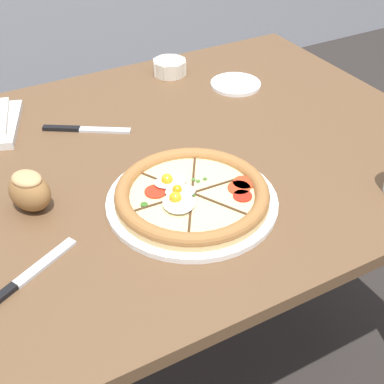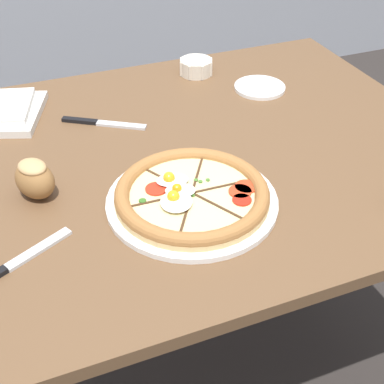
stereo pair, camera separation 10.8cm
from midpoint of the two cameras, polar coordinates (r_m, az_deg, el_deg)
The scene contains 8 objects.
ground_plane at distance 1.81m, azimuth 1.71°, elevation -16.60°, with size 12.00×12.00×0.00m, color #2D2826.
dining_table at distance 1.32m, azimuth 2.23°, elevation 0.91°, with size 1.27×1.00×0.78m.
pizza at distance 1.08m, azimuth 2.82°, elevation -0.51°, with size 0.35×0.35×0.05m.
ramekin_bowl at distance 1.62m, azimuth 2.39°, elevation 13.20°, with size 0.10×0.10×0.04m.
bread_piece_mid at distance 1.12m, azimuth -13.86°, elevation 1.32°, with size 0.11×0.12×0.08m.
knife_main at distance 1.37m, azimuth -7.30°, elevation 7.23°, with size 0.19×0.13×0.01m.
knife_spare at distance 0.99m, azimuth -15.54°, elevation -7.55°, with size 0.22×0.12×0.01m.
side_saucer at distance 1.55m, azimuth 9.25°, elevation 10.90°, with size 0.14×0.14×0.01m.
Camera 2 is at (-0.39, -0.99, 1.46)m, focal length 50.00 mm.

